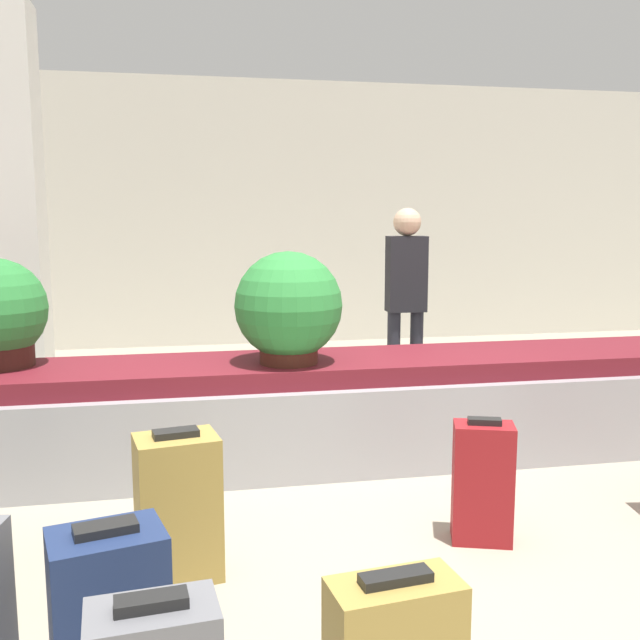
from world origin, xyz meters
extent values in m
plane|color=#9E937F|center=(0.00, 0.00, 0.00)|extent=(18.00, 18.00, 0.00)
cube|color=beige|center=(0.00, 5.77, 1.60)|extent=(18.00, 0.06, 3.20)
cube|color=#9E9EA3|center=(0.00, 1.40, 0.27)|extent=(8.06, 0.91, 0.55)
cube|color=maroon|center=(0.00, 1.40, 0.61)|extent=(7.74, 0.75, 0.12)
cube|color=silver|center=(-2.16, 3.02, 1.60)|extent=(0.46, 0.46, 3.20)
cube|color=navy|center=(-1.13, -0.76, 0.29)|extent=(0.41, 0.34, 0.57)
cube|color=black|center=(-1.13, -0.76, 0.59)|extent=(0.22, 0.14, 0.03)
cube|color=black|center=(-0.96, -1.35, 0.65)|extent=(0.18, 0.09, 0.03)
cube|color=#A3843D|center=(-0.91, 0.00, 0.32)|extent=(0.39, 0.32, 0.64)
cube|color=black|center=(-0.91, 0.00, 0.65)|extent=(0.20, 0.12, 0.03)
cube|color=black|center=(-0.27, -1.12, 0.52)|extent=(0.23, 0.10, 0.03)
cube|color=maroon|center=(0.54, 0.08, 0.29)|extent=(0.33, 0.27, 0.59)
cube|color=black|center=(0.54, 0.08, 0.60)|extent=(0.17, 0.11, 0.03)
cylinder|color=#4C2319|center=(-0.22, 1.30, 0.76)|extent=(0.36, 0.36, 0.18)
sphere|color=#2D7F38|center=(-0.22, 1.30, 1.03)|extent=(0.67, 0.67, 0.67)
cylinder|color=#282833|center=(0.87, 2.63, 0.39)|extent=(0.11, 0.11, 0.79)
cylinder|color=#282833|center=(1.07, 2.63, 0.39)|extent=(0.11, 0.11, 0.79)
cube|color=#232328|center=(0.97, 2.63, 1.10)|extent=(0.33, 0.19, 0.62)
sphere|color=beige|center=(0.97, 2.63, 1.53)|extent=(0.23, 0.23, 0.23)
camera|label=1|loc=(-0.87, -3.01, 1.58)|focal=40.00mm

